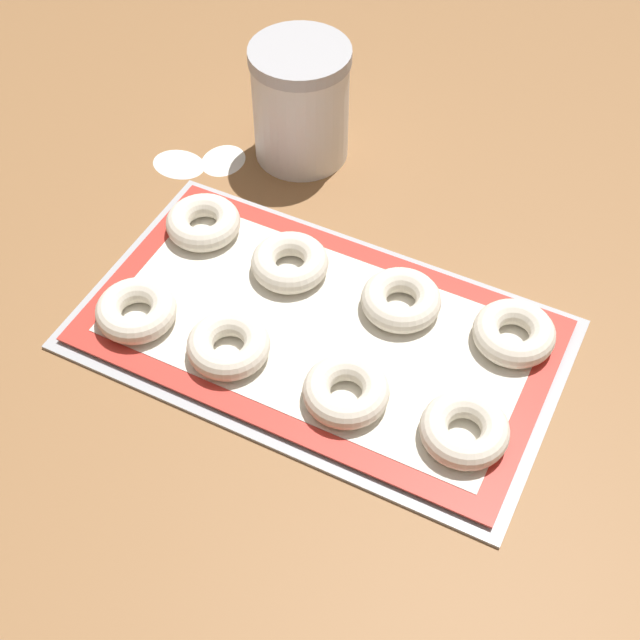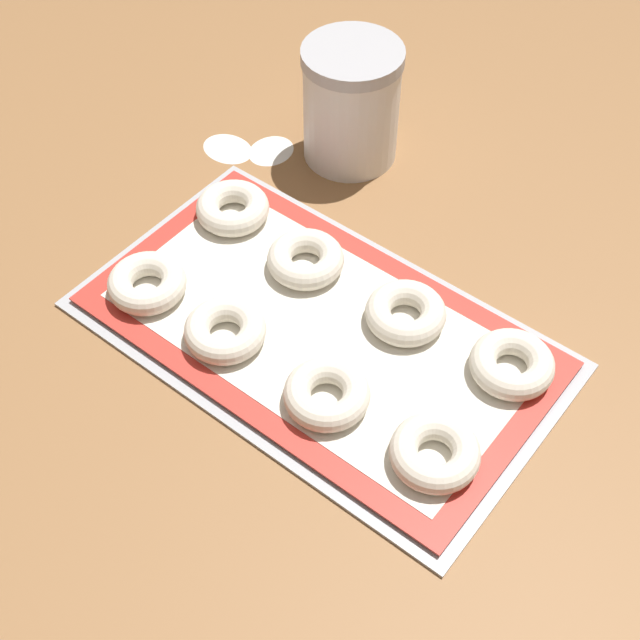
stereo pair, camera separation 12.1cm
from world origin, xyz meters
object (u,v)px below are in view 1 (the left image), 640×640
flour_canister (301,103)px  bagel_front_far_right (465,430)px  bagel_back_far_right (514,333)px  bagel_back_mid_right (401,300)px  bagel_front_mid_left (229,345)px  bagel_front_far_left (136,311)px  bagel_front_mid_right (346,391)px  bagel_back_far_left (203,222)px  bagel_back_mid_left (290,262)px  baking_tray (320,333)px

flour_canister → bagel_front_far_right: bearing=-43.2°
bagel_back_far_right → bagel_back_mid_right: bearing=-175.0°
bagel_front_mid_left → flour_canister: size_ratio=0.57×
bagel_front_far_left → bagel_front_far_right: same height
bagel_front_mid_right → bagel_back_mid_right: same height
bagel_back_far_left → flour_canister: size_ratio=0.57×
bagel_front_mid_right → bagel_back_mid_left: 0.18m
bagel_front_far_left → bagel_back_mid_left: (0.11, 0.13, 0.00)m
bagel_front_far_left → bagel_back_mid_right: same height
bagel_back_mid_right → flour_canister: 0.30m
baking_tray → bagel_back_mid_right: size_ratio=5.88×
baking_tray → bagel_front_mid_right: bearing=-47.6°
bagel_front_far_right → bagel_back_mid_left: bearing=154.6°
bagel_front_far_right → flour_canister: flour_canister is taller
baking_tray → bagel_front_far_right: size_ratio=5.88×
bagel_front_mid_right → flour_canister: bearing=123.8°
bagel_back_far_left → flour_canister: (0.03, 0.19, 0.05)m
flour_canister → bagel_back_mid_right: bearing=-41.5°
baking_tray → bagel_front_mid_right: bagel_front_mid_right is taller
baking_tray → bagel_front_far_left: 0.20m
flour_canister → bagel_front_far_left: bearing=-93.9°
bagel_front_mid_left → bagel_back_far_right: 0.29m
bagel_front_far_left → bagel_front_mid_left: 0.11m
bagel_front_mid_left → bagel_back_mid_left: bearing=89.3°
bagel_back_far_right → bagel_back_far_left: bearing=-179.4°
bagel_back_mid_left → bagel_back_far_right: 0.26m
bagel_front_mid_right → bagel_back_far_left: 0.29m
bagel_back_mid_right → bagel_back_far_right: size_ratio=1.00×
bagel_front_far_right → bagel_back_far_right: 0.13m
bagel_front_far_left → bagel_back_mid_right: bearing=29.7°
bagel_back_mid_right → bagel_back_far_right: 0.12m
bagel_front_mid_left → baking_tray: bearing=46.3°
bagel_back_far_left → bagel_front_far_left: bearing=-87.4°
bagel_front_far_left → bagel_back_mid_left: same height
baking_tray → bagel_back_far_right: bagel_back_far_right is taller
bagel_back_mid_left → bagel_front_mid_right: bearing=-44.6°
bagel_back_mid_right → bagel_back_mid_left: bearing=-178.1°
bagel_back_mid_right → bagel_front_far_right: bearing=-46.1°
bagel_front_far_right → bagel_back_mid_right: size_ratio=1.00×
bagel_front_far_right → bagel_back_far_left: 0.39m
bagel_front_mid_left → bagel_back_mid_left: size_ratio=1.00×
bagel_back_far_left → bagel_back_mid_left: same height
bagel_front_far_right → baking_tray: bearing=162.0°
bagel_front_mid_right → bagel_back_far_right: 0.19m
bagel_back_mid_right → bagel_front_mid_left: bearing=-134.6°
bagel_front_mid_right → bagel_back_mid_right: size_ratio=1.00×
baking_tray → bagel_front_mid_left: size_ratio=5.88×
bagel_front_far_left → bagel_back_far_left: same height
baking_tray → flour_canister: flour_canister is taller
flour_canister → bagel_front_mid_right: bearing=-56.2°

